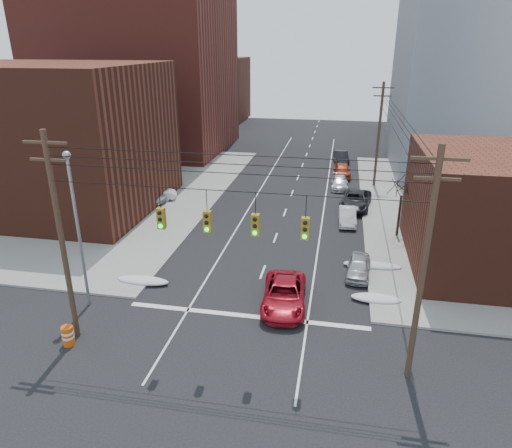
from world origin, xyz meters
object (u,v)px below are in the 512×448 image
at_px(red_pickup, 284,295).
at_px(parked_car_b, 347,216).
at_px(lot_car_d, 120,177).
at_px(lot_car_b, 141,195).
at_px(lot_car_c, 98,187).
at_px(parked_car_c, 356,200).
at_px(construction_barrel, 68,335).
at_px(lot_car_a, 155,193).
at_px(parked_car_e, 342,170).
at_px(parked_car_d, 339,183).
at_px(parked_car_a, 359,267).
at_px(parked_car_f, 341,157).

bearing_deg(red_pickup, parked_car_b, 71.38).
relative_size(red_pickup, lot_car_d, 1.22).
relative_size(lot_car_b, lot_car_c, 0.95).
height_order(red_pickup, lot_car_b, lot_car_b).
relative_size(parked_car_c, construction_barrel, 5.26).
height_order(parked_car_b, lot_car_d, lot_car_d).
relative_size(red_pickup, lot_car_a, 1.35).
xyz_separation_m(lot_car_a, lot_car_b, (-1.03, -1.14, 0.04)).
height_order(parked_car_e, lot_car_d, lot_car_d).
height_order(parked_car_d, lot_car_c, lot_car_c).
bearing_deg(construction_barrel, parked_car_a, 35.21).
height_order(parked_car_c, lot_car_a, parked_car_c).
height_order(red_pickup, parked_car_f, parked_car_f).
distance_m(parked_car_a, parked_car_b, 9.64).
bearing_deg(parked_car_a, lot_car_c, 158.68).
bearing_deg(parked_car_a, lot_car_a, 152.61).
height_order(parked_car_e, construction_barrel, parked_car_e).
xyz_separation_m(red_pickup, lot_car_b, (-16.06, 15.88, 0.10)).
bearing_deg(lot_car_d, red_pickup, -151.74).
bearing_deg(parked_car_b, parked_car_c, 77.30).
distance_m(red_pickup, parked_car_d, 24.85).
bearing_deg(lot_car_a, red_pickup, -151.20).
height_order(parked_car_d, lot_car_b, lot_car_b).
xyz_separation_m(parked_car_c, parked_car_f, (-1.60, 17.49, -0.02)).
bearing_deg(parked_car_d, parked_car_c, -77.45).
distance_m(parked_car_c, construction_barrel, 28.48).
bearing_deg(lot_car_d, parked_car_f, -74.71).
relative_size(parked_car_d, lot_car_c, 0.80).
bearing_deg(lot_car_b, parked_car_b, -89.14).
distance_m(red_pickup, lot_car_b, 22.59).
bearing_deg(parked_car_f, lot_car_c, -150.10).
bearing_deg(lot_car_b, lot_car_a, -36.67).
bearing_deg(lot_car_c, construction_barrel, -176.40).
bearing_deg(parked_car_e, red_pickup, -99.16).
bearing_deg(parked_car_e, parked_car_a, -90.04).
bearing_deg(parked_car_c, parked_car_a, -82.94).
relative_size(parked_car_a, parked_car_d, 0.88).
bearing_deg(parked_car_e, parked_car_c, -86.03).
height_order(parked_car_c, lot_car_c, lot_car_c).
bearing_deg(parked_car_a, parked_car_e, 98.14).
xyz_separation_m(parked_car_b, parked_car_c, (0.76, 4.14, 0.11)).
bearing_deg(parked_car_a, red_pickup, -128.21).
bearing_deg(parked_car_c, lot_car_c, -170.62).
relative_size(red_pickup, parked_car_b, 1.34).
xyz_separation_m(parked_car_b, lot_car_c, (-24.99, 3.10, 0.26)).
bearing_deg(construction_barrel, lot_car_b, 104.41).
bearing_deg(parked_car_d, parked_car_a, -87.29).
bearing_deg(lot_car_b, parked_car_e, -49.51).
bearing_deg(parked_car_f, parked_car_d, -97.60).
height_order(red_pickup, lot_car_c, lot_car_c).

